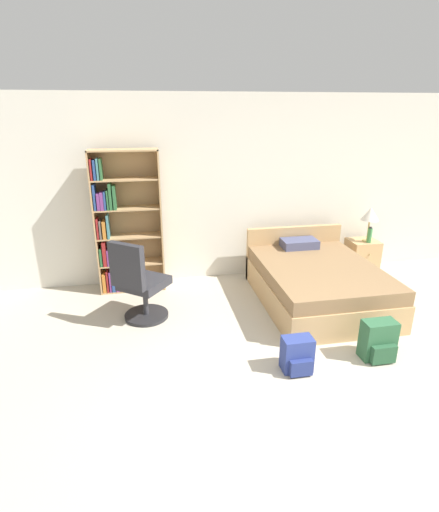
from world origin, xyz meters
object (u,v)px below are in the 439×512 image
(bed, at_px, (316,282))
(nightstand, at_px, (362,257))
(water_bottle, at_px, (370,235))
(table_lamp, at_px, (370,215))
(backpack_green, at_px, (379,341))
(backpack_blue, at_px, (297,355))
(office_chair, at_px, (139,285))
(bookshelf, at_px, (121,227))

(bed, xyz_separation_m, nightstand, (1.08, 0.78, -0.01))
(water_bottle, bearing_deg, table_lamp, 84.45)
(backpack_green, bearing_deg, backpack_blue, -177.39)
(office_chair, xyz_separation_m, backpack_green, (2.35, -1.23, -0.27))
(bed, xyz_separation_m, water_bottle, (1.11, 0.68, 0.36))
(water_bottle, bearing_deg, bed, -148.42)
(nightstand, height_order, table_lamp, table_lamp)
(nightstand, relative_size, table_lamp, 1.01)
(nightstand, bearing_deg, backpack_green, -115.07)
(bed, height_order, backpack_green, bed)
(bed, relative_size, water_bottle, 8.00)
(bed, bearing_deg, backpack_blue, -119.52)
(bed, distance_m, table_lamp, 1.49)
(water_bottle, bearing_deg, bookshelf, 177.44)
(backpack_green, relative_size, backpack_blue, 1.18)
(table_lamp, bearing_deg, bed, -146.27)
(bed, bearing_deg, office_chair, -177.21)
(nightstand, relative_size, backpack_green, 1.27)
(bookshelf, xyz_separation_m, table_lamp, (3.58, -0.10, 0.03))
(bookshelf, bearing_deg, backpack_green, -40.38)
(nightstand, bearing_deg, office_chair, -165.09)
(nightstand, relative_size, backpack_blue, 1.50)
(office_chair, xyz_separation_m, nightstand, (3.34, 0.89, -0.20))
(bed, bearing_deg, bookshelf, 161.17)
(water_bottle, height_order, backpack_green, water_bottle)
(nightstand, distance_m, backpack_green, 2.34)
(table_lamp, bearing_deg, backpack_blue, -131.76)
(bed, relative_size, office_chair, 1.87)
(table_lamp, bearing_deg, water_bottle, -95.55)
(bookshelf, relative_size, bed, 1.00)
(bookshelf, distance_m, table_lamp, 3.58)
(nightstand, xyz_separation_m, backpack_blue, (-1.86, -2.16, -0.09))
(office_chair, height_order, nightstand, office_chair)
(backpack_green, xyz_separation_m, backpack_blue, (-0.87, -0.04, -0.03))
(office_chair, xyz_separation_m, backpack_blue, (1.47, -1.27, -0.30))
(water_bottle, bearing_deg, office_chair, -166.75)
(bed, bearing_deg, water_bottle, 31.58)
(bookshelf, bearing_deg, office_chair, -77.29)
(bed, distance_m, backpack_green, 1.34)
(nightstand, distance_m, table_lamp, 0.67)
(nightstand, bearing_deg, bed, -144.31)
(table_lamp, distance_m, backpack_blue, 2.94)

